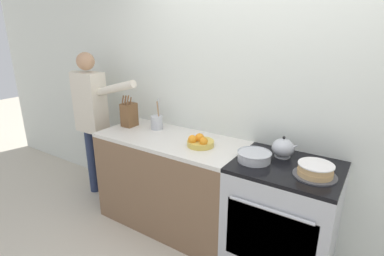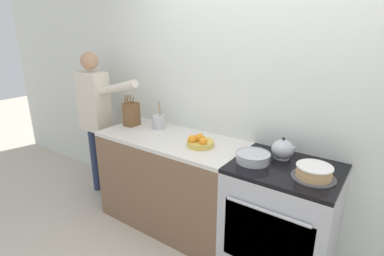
% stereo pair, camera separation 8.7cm
% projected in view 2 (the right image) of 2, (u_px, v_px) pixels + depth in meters
% --- Properties ---
extents(wall_back, '(8.00, 0.04, 2.60)m').
position_uv_depth(wall_back, '(263.00, 100.00, 2.52)').
color(wall_back, silver).
rests_on(wall_back, ground_plane).
extents(counter_cabinet, '(1.40, 0.64, 0.91)m').
position_uv_depth(counter_cabinet, '(172.00, 181.00, 2.93)').
color(counter_cabinet, brown).
rests_on(counter_cabinet, ground_plane).
extents(stove_range, '(0.78, 0.67, 0.91)m').
position_uv_depth(stove_range, '(280.00, 220.00, 2.33)').
color(stove_range, '#B7BABF').
rests_on(stove_range, ground_plane).
extents(layer_cake, '(0.29, 0.29, 0.09)m').
position_uv_depth(layer_cake, '(314.00, 172.00, 2.01)').
color(layer_cake, '#4C4C51').
rests_on(layer_cake, stove_range).
extents(tea_kettle, '(0.21, 0.17, 0.17)m').
position_uv_depth(tea_kettle, '(283.00, 149.00, 2.32)').
color(tea_kettle, '#B7BABF').
rests_on(tea_kettle, stove_range).
extents(mixing_bowl, '(0.26, 0.26, 0.07)m').
position_uv_depth(mixing_bowl, '(253.00, 157.00, 2.26)').
color(mixing_bowl, '#B7BABF').
rests_on(mixing_bowl, stove_range).
extents(knife_block, '(0.12, 0.14, 0.33)m').
position_uv_depth(knife_block, '(131.00, 114.00, 3.09)').
color(knife_block, brown).
rests_on(knife_block, counter_cabinet).
extents(utensil_crock, '(0.12, 0.12, 0.32)m').
position_uv_depth(utensil_crock, '(159.00, 122.00, 3.00)').
color(utensil_crock, '#B7BABF').
rests_on(utensil_crock, counter_cabinet).
extents(fruit_bowl, '(0.23, 0.23, 0.11)m').
position_uv_depth(fruit_bowl, '(200.00, 142.00, 2.56)').
color(fruit_bowl, gold).
rests_on(fruit_bowl, counter_cabinet).
extents(person_baker, '(0.93, 0.20, 1.64)m').
position_uv_depth(person_baker, '(95.00, 113.00, 3.33)').
color(person_baker, '#283351').
rests_on(person_baker, ground_plane).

